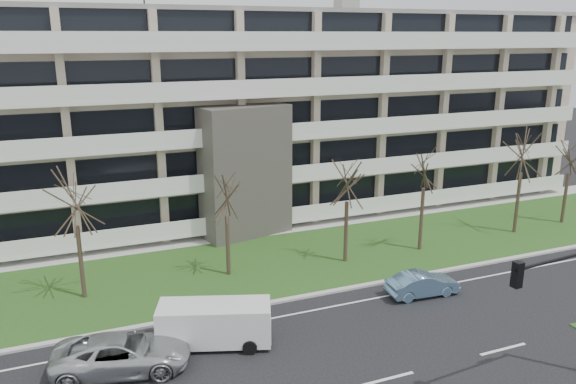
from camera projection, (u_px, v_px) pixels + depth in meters
name	position (u px, v px, depth m)	size (l,w,h in m)	color
ground	(387.00, 379.00, 22.82)	(160.00, 160.00, 0.00)	black
grass_verge	(274.00, 262.00, 34.41)	(90.00, 10.00, 0.06)	#294918
curb	(307.00, 296.00, 29.94)	(90.00, 0.35, 0.12)	#B2B2AD
sidewalk	(247.00, 234.00, 39.32)	(90.00, 2.00, 0.08)	#B2B2AD
lane_edge_line	(319.00, 309.00, 28.62)	(90.00, 0.12, 0.01)	white
apartment_building	(218.00, 114.00, 43.35)	(60.50, 15.10, 18.75)	#B5A28D
silver_pickup	(122.00, 354.00, 23.22)	(2.58, 5.60, 1.56)	#B9BDC1
blue_sedan	(422.00, 284.00, 29.99)	(1.37, 3.93, 1.30)	#678EB3
white_van	(216.00, 321.00, 25.11)	(5.34, 3.39, 1.95)	white
traffic_signal	(571.00, 296.00, 21.50)	(5.14, 0.73, 5.96)	black
tree_2	(74.00, 197.00, 28.36)	(3.61, 3.61, 7.21)	#382B21
tree_3	(226.00, 192.00, 31.34)	(3.24, 3.24, 6.48)	#382B21
tree_4	(348.00, 177.00, 33.14)	(3.45, 3.45, 6.91)	#382B21
tree_5	(425.00, 163.00, 34.93)	(3.72, 3.72, 7.44)	#382B21
tree_6	(524.00, 148.00, 38.04)	(3.89, 3.89, 7.79)	#382B21
tree_7	(571.00, 153.00, 40.30)	(3.39, 3.39, 6.79)	#382B21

